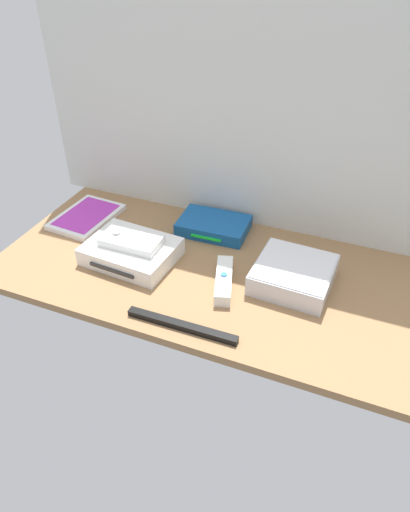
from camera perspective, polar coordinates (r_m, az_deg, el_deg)
name	(u,v)px	position (r cm, az deg, el deg)	size (l,w,h in cm)	color
ground_plane	(205,273)	(111.87, 0.00, -2.05)	(100.00, 48.00, 2.00)	#936D47
back_wall	(244,104)	(116.49, 4.80, 18.04)	(110.00, 1.20, 64.00)	silver
game_console	(131,251)	(114.72, -8.99, 0.55)	(22.04, 17.59, 4.40)	white
mini_computer	(293,274)	(107.52, 10.75, -2.20)	(17.75, 17.75, 5.30)	silver
game_case	(87,217)	(133.36, -14.27, 4.67)	(14.87, 19.89, 1.56)	white
network_router	(214,226)	(123.80, 1.06, 3.74)	(18.49, 12.93, 3.40)	#145193
remote_wand	(224,280)	(105.81, 2.31, -2.99)	(7.86, 15.20, 3.40)	white
remote_classic_pad	(131,240)	(112.99, -8.98, 1.92)	(14.46, 8.11, 2.40)	white
sensor_bar	(182,326)	(96.39, -2.86, -8.50)	(24.00, 1.80, 1.40)	black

